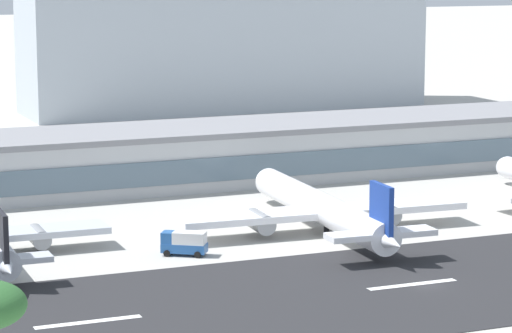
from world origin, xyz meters
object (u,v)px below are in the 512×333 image
at_px(distant_hotel_block, 225,29).
at_px(airliner_navy_tail_gate_1, 326,211).
at_px(service_box_truck_0, 184,242).
at_px(terminal_building, 219,153).

distance_m(distant_hotel_block, airliner_navy_tail_gate_1, 147.11).
bearing_deg(distant_hotel_block, service_box_truck_0, -113.12).
bearing_deg(distant_hotel_block, airliner_navy_tail_gate_1, -105.43).
xyz_separation_m(terminal_building, distant_hotel_block, (38.29, 95.85, 15.62)).
bearing_deg(airliner_navy_tail_gate_1, terminal_building, 2.10).
distance_m(terminal_building, airliner_navy_tail_gate_1, 45.01).
bearing_deg(service_box_truck_0, airliner_navy_tail_gate_1, -135.10).
relative_size(airliner_navy_tail_gate_1, service_box_truck_0, 7.94).
xyz_separation_m(distant_hotel_block, airliner_navy_tail_gate_1, (-38.86, -140.83, -17.31)).
bearing_deg(terminal_building, distant_hotel_block, 68.23).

